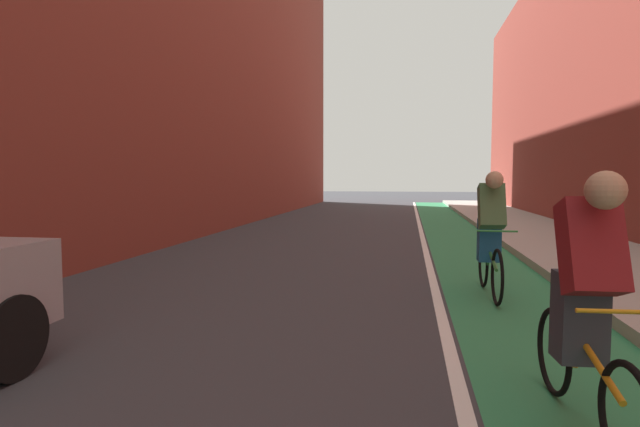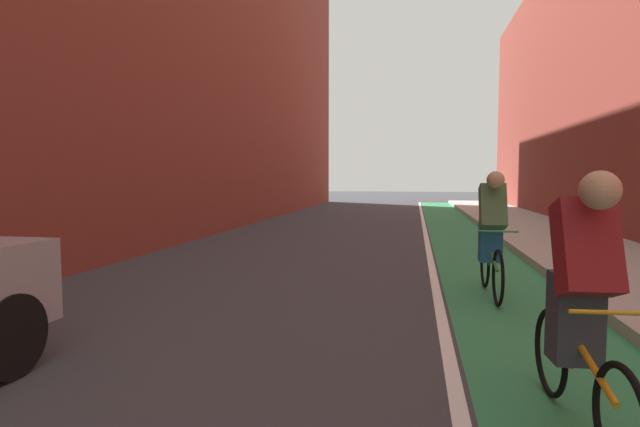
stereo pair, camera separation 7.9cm
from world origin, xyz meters
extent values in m
plane|color=#38383D|center=(0.00, 16.58, 0.00)|extent=(90.56, 90.56, 0.00)
cube|color=#2D8451|center=(2.71, 18.58, 0.00)|extent=(1.60, 41.16, 0.00)
cube|color=white|center=(1.81, 18.58, 0.00)|extent=(0.12, 41.16, 0.00)
cube|color=#A8A59E|center=(4.88, 18.58, 0.07)|extent=(2.74, 41.16, 0.14)
cylinder|color=black|center=(-1.59, 11.24, 0.33)|extent=(0.23, 0.66, 0.66)
torus|color=black|center=(2.53, 10.65, 0.31)|extent=(0.08, 0.62, 0.62)
torus|color=black|center=(2.46, 11.70, 0.31)|extent=(0.08, 0.62, 0.62)
cylinder|color=gold|center=(2.50, 11.18, 0.53)|extent=(0.11, 0.96, 0.33)
cylinder|color=gold|center=(2.48, 11.36, 0.61)|extent=(0.04, 0.12, 0.55)
cylinder|color=gold|center=(2.53, 10.73, 0.86)|extent=(0.48, 0.06, 0.02)
cube|color=#333842|center=(2.49, 11.28, 0.68)|extent=(0.30, 0.26, 0.56)
cube|color=maroon|center=(2.50, 11.15, 1.14)|extent=(0.35, 0.42, 0.60)
sphere|color=tan|center=(2.51, 11.00, 1.48)|extent=(0.22, 0.22, 0.22)
cube|color=#1E598C|center=(2.49, 11.28, 1.16)|extent=(0.28, 0.29, 0.39)
torus|color=black|center=(2.50, 14.23, 0.35)|extent=(0.05, 0.69, 0.69)
torus|color=black|center=(2.48, 15.28, 0.35)|extent=(0.05, 0.69, 0.69)
cylinder|color=#338C3F|center=(2.49, 14.75, 0.57)|extent=(0.05, 0.96, 0.33)
cylinder|color=#338C3F|center=(2.49, 14.94, 0.65)|extent=(0.04, 0.12, 0.55)
cylinder|color=#338C3F|center=(2.49, 14.31, 0.90)|extent=(0.48, 0.03, 0.02)
cube|color=#1E598C|center=(2.49, 14.86, 0.72)|extent=(0.28, 0.24, 0.56)
cube|color=#4C7247|center=(2.49, 14.73, 1.18)|extent=(0.32, 0.40, 0.60)
sphere|color=tan|center=(2.49, 14.57, 1.52)|extent=(0.22, 0.22, 0.22)
camera|label=1|loc=(1.42, 7.95, 1.55)|focal=28.28mm
camera|label=2|loc=(1.49, 7.96, 1.55)|focal=28.28mm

